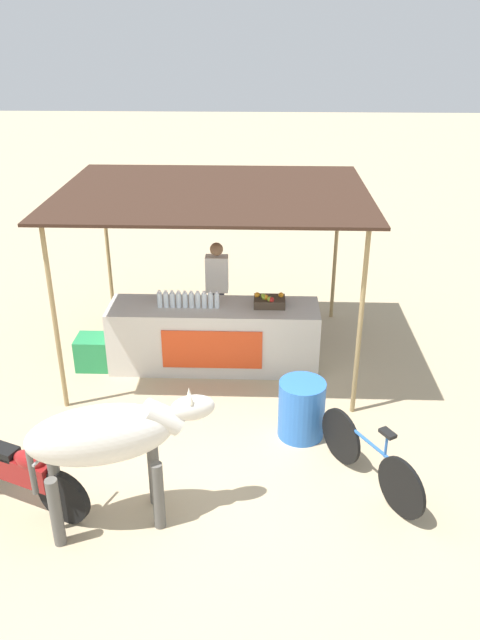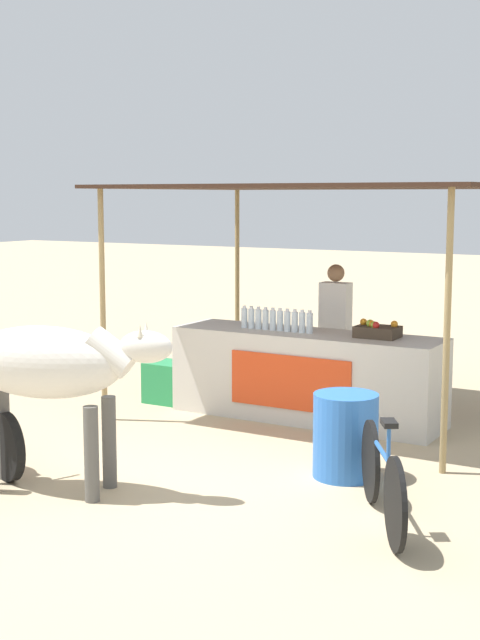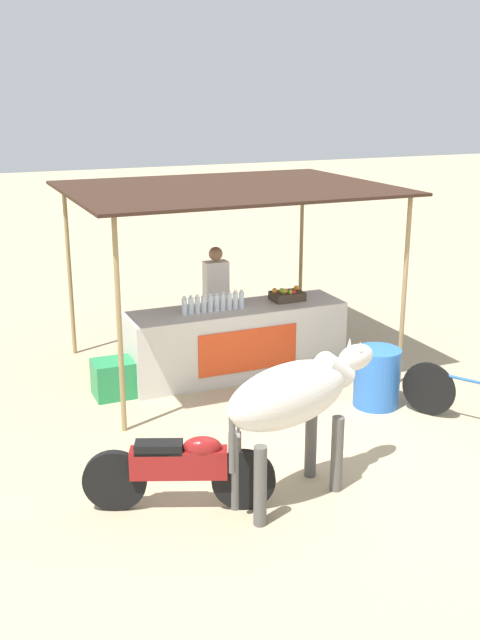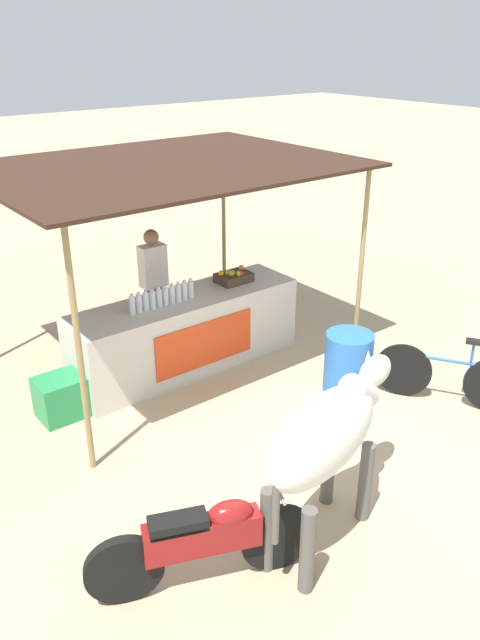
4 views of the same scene
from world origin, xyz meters
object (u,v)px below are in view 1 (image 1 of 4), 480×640
at_px(water_barrel, 301,409).
at_px(vendor_behind_counter, 217,292).
at_px(motorcycle_parked, 17,471).
at_px(cooler_box, 98,352).
at_px(cow, 108,438).
at_px(fruit_crate, 269,301).
at_px(bicycle_leaning, 370,459).
at_px(stall_counter, 214,336).

bearing_deg(water_barrel, vendor_behind_counter, 116.02).
xyz_separation_m(water_barrel, motorcycle_parked, (-3.01, -1.33, 0.06)).
xyz_separation_m(cooler_box, cow, (0.93, -3.11, 0.79)).
bearing_deg(motorcycle_parked, vendor_behind_counter, 64.06).
xyz_separation_m(fruit_crate, bicycle_leaning, (1.08, -2.62, -0.68)).
distance_m(water_barrel, bicycle_leaning, 1.14).
distance_m(cooler_box, water_barrel, 3.29).
bearing_deg(bicycle_leaning, cooler_box, 145.26).
relative_size(water_barrel, cow, 0.40).
distance_m(stall_counter, bicycle_leaning, 3.19).
xyz_separation_m(vendor_behind_counter, motorcycle_parked, (-1.83, -3.75, -0.42)).
relative_size(fruit_crate, bicycle_leaning, 0.31).
distance_m(fruit_crate, vendor_behind_counter, 1.07).
bearing_deg(bicycle_leaning, fruit_crate, 112.40).
bearing_deg(vendor_behind_counter, bicycle_leaning, -60.69).
height_order(vendor_behind_counter, cooler_box, vendor_behind_counter).
distance_m(cooler_box, cow, 3.34).
bearing_deg(cow, bicycle_leaning, 13.41).
bearing_deg(motorcycle_parked, fruit_crate, 49.41).
bearing_deg(fruit_crate, vendor_behind_counter, 138.17).
bearing_deg(stall_counter, cooler_box, -176.74).
bearing_deg(fruit_crate, stall_counter, -176.51).
distance_m(stall_counter, vendor_behind_counter, 0.84).
xyz_separation_m(cooler_box, bicycle_leaning, (3.57, -2.48, 0.11)).
relative_size(vendor_behind_counter, bicycle_leaning, 1.15).
height_order(stall_counter, vendor_behind_counter, vendor_behind_counter).
bearing_deg(fruit_crate, bicycle_leaning, -67.60).
height_order(water_barrel, cow, cow).
relative_size(fruit_crate, vendor_behind_counter, 0.27).
height_order(motorcycle_parked, bicycle_leaning, motorcycle_parked).
height_order(vendor_behind_counter, water_barrel, vendor_behind_counter).
xyz_separation_m(fruit_crate, cooler_box, (-2.49, -0.15, -0.79)).
height_order(stall_counter, cow, cow).
bearing_deg(water_barrel, cooler_box, 151.47).
bearing_deg(stall_counter, water_barrel, -54.63).
xyz_separation_m(stall_counter, fruit_crate, (0.79, 0.05, 0.55)).
xyz_separation_m(fruit_crate, water_barrel, (0.39, -1.71, -0.66)).
distance_m(stall_counter, cow, 3.35).
xyz_separation_m(vendor_behind_counter, cow, (-0.78, -3.96, 0.18)).
height_order(stall_counter, water_barrel, stall_counter).
xyz_separation_m(stall_counter, water_barrel, (1.18, -1.67, -0.11)).
xyz_separation_m(cow, motorcycle_parked, (-1.05, 0.21, -0.60)).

